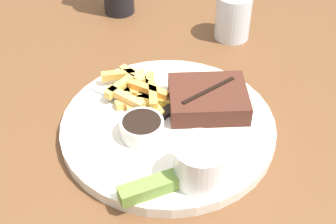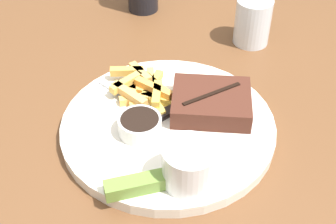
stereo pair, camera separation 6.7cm
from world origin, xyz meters
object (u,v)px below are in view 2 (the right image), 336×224
object	(u,v)px
dipping_sauce_cup	(140,125)
drinking_glass	(253,21)
fork_utensil	(128,97)
pickle_spear	(135,185)
dinner_plate	(168,127)
steak_portion	(211,102)
coleslaw_cup	(189,164)
knife_utensil	(183,104)

from	to	relation	value
dipping_sauce_cup	drinking_glass	size ratio (longest dim) A/B	0.72
dipping_sauce_cup	fork_utensil	bearing A→B (deg)	123.67
pickle_spear	fork_utensil	world-z (taller)	pickle_spear
dinner_plate	pickle_spear	distance (m)	0.13
steak_portion	dipping_sauce_cup	world-z (taller)	steak_portion
coleslaw_cup	fork_utensil	size ratio (longest dim) A/B	0.54
fork_utensil	dipping_sauce_cup	bearing A→B (deg)	-31.88
dipping_sauce_cup	knife_utensil	world-z (taller)	dipping_sauce_cup
fork_utensil	drinking_glass	world-z (taller)	drinking_glass
pickle_spear	knife_utensil	distance (m)	0.18
dipping_sauce_cup	pickle_spear	bearing A→B (deg)	-73.38
steak_portion	fork_utensil	distance (m)	0.13
coleslaw_cup	drinking_glass	xyz separation A→B (m)	(0.02, 0.38, -0.01)
knife_utensil	drinking_glass	world-z (taller)	drinking_glass
dipping_sauce_cup	knife_utensil	bearing A→B (deg)	59.95
dinner_plate	steak_portion	distance (m)	0.07
dinner_plate	knife_utensil	world-z (taller)	knife_utensil
coleslaw_cup	pickle_spear	bearing A→B (deg)	-149.40
coleslaw_cup	fork_utensil	world-z (taller)	coleslaw_cup
knife_utensil	drinking_glass	size ratio (longest dim) A/B	1.70
pickle_spear	dipping_sauce_cup	bearing A→B (deg)	106.62
fork_utensil	knife_utensil	size ratio (longest dim) A/B	0.87
dinner_plate	drinking_glass	size ratio (longest dim) A/B	3.67
dinner_plate	fork_utensil	bearing A→B (deg)	155.55
drinking_glass	fork_utensil	bearing A→B (deg)	-121.83
dinner_plate	steak_portion	size ratio (longest dim) A/B	2.36
dinner_plate	pickle_spear	world-z (taller)	pickle_spear
dipping_sauce_cup	drinking_glass	world-z (taller)	drinking_glass
steak_portion	knife_utensil	world-z (taller)	steak_portion
dipping_sauce_cup	drinking_glass	distance (m)	0.33
fork_utensil	knife_utensil	bearing A→B (deg)	29.20
dinner_plate	coleslaw_cup	world-z (taller)	coleslaw_cup
coleslaw_cup	knife_utensil	world-z (taller)	coleslaw_cup
coleslaw_cup	pickle_spear	size ratio (longest dim) A/B	0.86
dipping_sauce_cup	knife_utensil	size ratio (longest dim) A/B	0.43
steak_portion	drinking_glass	world-z (taller)	drinking_glass
coleslaw_cup	dipping_sauce_cup	size ratio (longest dim) A/B	1.10
dinner_plate	knife_utensil	bearing A→B (deg)	75.36
pickle_spear	fork_utensil	bearing A→B (deg)	113.98
fork_utensil	drinking_glass	distance (m)	0.29
dinner_plate	pickle_spear	xyz separation A→B (m)	(-0.00, -0.13, 0.02)
steak_portion	coleslaw_cup	size ratio (longest dim) A/B	1.95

